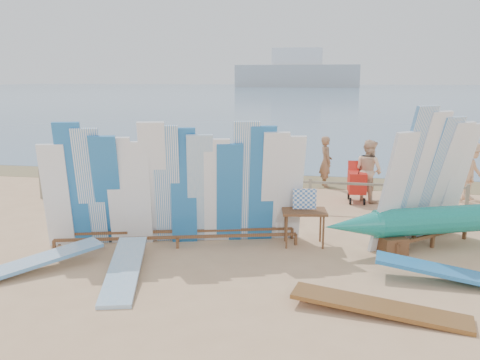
% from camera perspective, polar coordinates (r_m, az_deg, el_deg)
% --- Properties ---
extents(ground, '(160.00, 160.00, 0.00)m').
position_cam_1_polar(ground, '(11.41, -3.14, -6.82)').
color(ground, tan).
rests_on(ground, ground).
extents(ocean, '(320.00, 240.00, 0.02)m').
position_cam_1_polar(ocean, '(138.59, 9.71, 9.82)').
color(ocean, slate).
rests_on(ocean, ground).
extents(wet_sand_strip, '(40.00, 2.60, 0.01)m').
position_cam_1_polar(wet_sand_strip, '(18.26, 2.23, 0.16)').
color(wet_sand_strip, olive).
rests_on(wet_sand_strip, ground).
extents(distant_ship, '(45.00, 8.00, 14.00)m').
position_cam_1_polar(distant_ship, '(191.08, 6.41, 11.90)').
color(distant_ship, '#999EA3').
rests_on(distant_ship, ocean).
extents(fence, '(12.08, 0.08, 0.90)m').
position_cam_1_polar(fence, '(14.08, -0.27, -0.62)').
color(fence, gray).
rests_on(fence, ground).
extents(main_surfboard_rack, '(5.44, 2.05, 2.71)m').
position_cam_1_polar(main_surfboard_rack, '(10.87, -7.17, -1.11)').
color(main_surfboard_rack, brown).
rests_on(main_surfboard_rack, ground).
extents(side_surfboard_rack, '(2.40, 2.29, 3.05)m').
position_cam_1_polar(side_surfboard_rack, '(11.49, 20.22, -0.36)').
color(side_surfboard_rack, brown).
rests_on(side_surfboard_rack, ground).
extents(outrigger_canoe, '(6.23, 3.00, 0.93)m').
position_cam_1_polar(outrigger_canoe, '(11.90, 24.28, -4.11)').
color(outrigger_canoe, brown).
rests_on(outrigger_canoe, ground).
extents(vendor_table, '(1.03, 0.80, 1.25)m').
position_cam_1_polar(vendor_table, '(11.08, 7.19, -5.21)').
color(vendor_table, brown).
rests_on(vendor_table, ground).
extents(flat_board_e, '(2.21, 2.38, 0.37)m').
position_cam_1_polar(flat_board_e, '(10.39, -22.48, -9.58)').
color(flat_board_e, white).
rests_on(flat_board_e, ground).
extents(flat_board_a, '(1.26, 2.75, 0.33)m').
position_cam_1_polar(flat_board_a, '(9.67, -12.78, -10.53)').
color(flat_board_a, '#87B3D8').
rests_on(flat_board_a, ground).
extents(flat_board_d, '(2.74, 0.86, 0.40)m').
position_cam_1_polar(flat_board_d, '(9.88, 22.83, -10.70)').
color(flat_board_d, '#236CB1').
rests_on(flat_board_d, ground).
extents(flat_board_c, '(2.76, 1.01, 0.23)m').
position_cam_1_polar(flat_board_c, '(8.36, 15.34, -14.29)').
color(flat_board_c, brown).
rests_on(flat_board_c, ground).
extents(beach_chair_left, '(0.61, 0.62, 0.82)m').
position_cam_1_polar(beach_chair_left, '(15.29, 1.70, -1.15)').
color(beach_chair_left, red).
rests_on(beach_chair_left, ground).
extents(beach_chair_right, '(0.84, 0.84, 0.93)m').
position_cam_1_polar(beach_chair_right, '(15.16, 5.49, -1.18)').
color(beach_chair_right, red).
rests_on(beach_chair_right, ground).
extents(stroller, '(0.63, 0.88, 1.17)m').
position_cam_1_polar(stroller, '(15.13, 12.97, -0.69)').
color(stroller, red).
rests_on(stroller, ground).
extents(beachgoer_2, '(0.62, 0.97, 1.84)m').
position_cam_1_polar(beachgoer_2, '(15.40, -9.09, 1.39)').
color(beachgoer_2, beige).
rests_on(beachgoer_2, ground).
extents(beachgoer_5, '(0.68, 1.78, 1.88)m').
position_cam_1_polar(beachgoer_5, '(17.39, 2.02, 2.73)').
color(beachgoer_5, beige).
rests_on(beachgoer_5, ground).
extents(beachgoer_8, '(0.90, 0.94, 1.81)m').
position_cam_1_polar(beachgoer_8, '(15.27, 14.25, 1.03)').
color(beachgoer_8, beige).
rests_on(beachgoer_8, ground).
extents(beachgoer_7, '(0.50, 0.69, 1.68)m').
position_cam_1_polar(beachgoer_7, '(17.00, 9.62, 2.04)').
color(beachgoer_7, '#8C6042').
rests_on(beachgoer_7, ground).
extents(beachgoer_3, '(1.15, 0.73, 1.65)m').
position_cam_1_polar(beachgoer_3, '(15.85, 2.18, 1.46)').
color(beachgoer_3, tan).
rests_on(beachgoer_3, ground).
extents(beachgoer_4, '(1.01, 1.09, 1.77)m').
position_cam_1_polar(beachgoer_4, '(16.52, 2.55, 2.08)').
color(beachgoer_4, '#8C6042').
rests_on(beachgoer_4, ground).
extents(beachgoer_extra_0, '(1.13, 0.91, 1.63)m').
position_cam_1_polar(beachgoer_extra_0, '(16.12, 23.38, 0.65)').
color(beachgoer_extra_0, tan).
rests_on(beachgoer_extra_0, ground).
extents(beachgoer_9, '(1.12, 1.10, 1.72)m').
position_cam_1_polar(beachgoer_9, '(16.43, 24.49, 0.91)').
color(beachgoer_9, tan).
rests_on(beachgoer_9, ground).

